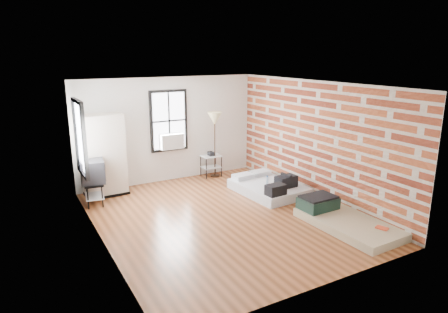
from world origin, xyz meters
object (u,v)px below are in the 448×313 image
side_table (211,160)px  tv_stand (93,173)px  floor_lamp (215,121)px  wardrobe (104,155)px  mattress_main (269,187)px  mattress_bare (341,218)px

side_table → tv_stand: bearing=-170.1°
floor_lamp → tv_stand: size_ratio=1.75×
wardrobe → floor_lamp: 3.10m
mattress_main → side_table: side_table is taller
wardrobe → tv_stand: wardrobe is taller
wardrobe → side_table: (2.96, 0.07, -0.51)m
floor_lamp → mattress_bare: bearing=-80.4°
mattress_main → floor_lamp: size_ratio=1.02×
wardrobe → tv_stand: 0.69m
mattress_bare → floor_lamp: 4.47m
tv_stand → mattress_main: bearing=-11.3°
mattress_main → mattress_bare: size_ratio=0.88×
floor_lamp → tv_stand: (-3.43, -0.51, -0.83)m
mattress_bare → wardrobe: 5.67m
mattress_bare → tv_stand: bearing=137.2°
mattress_main → floor_lamp: floor_lamp is taller
mattress_main → mattress_bare: 2.29m
side_table → floor_lamp: bearing=-38.9°
mattress_main → side_table: size_ratio=2.63×
mattress_bare → floor_lamp: bearing=98.2°
side_table → tv_stand: 3.40m
mattress_bare → wardrobe: wardrobe is taller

